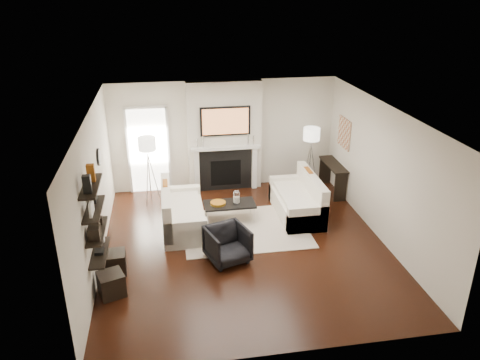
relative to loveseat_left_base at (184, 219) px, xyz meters
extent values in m
plane|color=black|center=(1.16, -0.90, -0.21)|extent=(6.00, 6.00, 0.00)
plane|color=white|center=(1.16, -0.90, 2.49)|extent=(6.00, 6.00, 0.00)
plane|color=silver|center=(1.16, 2.10, 1.14)|extent=(5.50, 0.00, 5.50)
plane|color=silver|center=(1.16, -3.90, 1.14)|extent=(5.50, 0.00, 5.50)
plane|color=silver|center=(-1.59, -0.90, 1.14)|extent=(0.00, 6.00, 6.00)
plane|color=silver|center=(3.91, -0.90, 1.14)|extent=(0.00, 6.00, 6.00)
cube|color=silver|center=(1.16, 1.97, 1.14)|extent=(1.80, 0.25, 2.70)
cube|color=black|center=(1.16, 1.84, 0.31)|extent=(1.30, 0.02, 1.04)
cube|color=black|center=(1.16, 1.83, 0.24)|extent=(0.75, 0.02, 0.65)
cube|color=white|center=(0.44, 1.81, 0.34)|extent=(0.12, 0.08, 1.10)
cube|color=white|center=(1.88, 1.81, 0.34)|extent=(0.12, 0.08, 1.10)
cube|color=white|center=(1.16, 1.79, 0.91)|extent=(1.70, 0.18, 0.07)
cube|color=black|center=(1.16, 1.81, 1.57)|extent=(1.20, 0.06, 0.70)
cube|color=#BF723F|center=(1.16, 1.78, 1.57)|extent=(1.10, 0.00, 0.62)
cylinder|color=silver|center=(0.61, 1.80, 1.09)|extent=(0.04, 0.04, 0.30)
cylinder|color=silver|center=(0.48, 1.80, 1.06)|extent=(0.04, 0.04, 0.24)
cylinder|color=silver|center=(1.71, 1.80, 1.09)|extent=(0.04, 0.04, 0.30)
cylinder|color=silver|center=(1.84, 1.80, 1.06)|extent=(0.04, 0.04, 0.24)
cube|color=white|center=(-0.69, 2.08, 0.84)|extent=(0.90, 0.02, 2.10)
cube|color=white|center=(-1.17, 2.06, 0.84)|extent=(0.06, 0.06, 2.16)
cube|color=white|center=(-0.21, 2.06, 0.84)|extent=(0.06, 0.06, 2.16)
cube|color=white|center=(-0.69, 2.06, 1.92)|extent=(1.02, 0.06, 0.06)
cube|color=#C3B2A0|center=(1.28, -0.28, -0.20)|extent=(2.60, 2.00, 0.01)
cube|color=white|center=(0.00, 0.00, 0.00)|extent=(0.85, 1.80, 0.42)
cube|color=white|center=(-0.33, 0.00, 0.32)|extent=(0.18, 1.80, 0.80)
cube|color=white|center=(0.00, -0.81, 0.09)|extent=(0.85, 0.18, 0.60)
cube|color=white|center=(0.00, 0.81, 0.09)|extent=(0.85, 0.18, 0.60)
cube|color=white|center=(0.05, 0.00, 0.26)|extent=(0.63, 1.44, 0.10)
cube|color=#8D4911|center=(-0.33, 0.30, 0.52)|extent=(0.10, 0.42, 0.42)
cube|color=black|center=(-0.33, -0.30, 0.51)|extent=(0.10, 0.40, 0.40)
cube|color=white|center=(2.52, 0.21, 0.00)|extent=(0.85, 1.80, 0.42)
cube|color=white|center=(2.86, 0.21, 0.32)|extent=(0.18, 1.80, 0.80)
cube|color=white|center=(2.52, -0.60, 0.09)|extent=(0.85, 0.18, 0.60)
cube|color=white|center=(2.52, 1.02, 0.09)|extent=(0.85, 0.18, 0.60)
cube|color=white|center=(2.47, 0.21, 0.26)|extent=(0.63, 1.44, 0.10)
cube|color=#8D4911|center=(2.86, 0.51, 0.52)|extent=(0.10, 0.42, 0.42)
cube|color=black|center=(2.86, -0.09, 0.51)|extent=(0.10, 0.40, 0.40)
cube|color=black|center=(1.01, 0.16, 0.19)|extent=(1.10, 0.55, 0.04)
cylinder|color=silver|center=(0.51, -0.06, -0.02)|extent=(0.02, 0.02, 0.38)
cylinder|color=silver|center=(1.51, -0.06, -0.02)|extent=(0.02, 0.02, 0.38)
cylinder|color=silver|center=(0.51, 0.38, -0.02)|extent=(0.02, 0.02, 0.38)
cylinder|color=silver|center=(1.51, 0.38, -0.02)|extent=(0.02, 0.02, 0.38)
cylinder|color=white|center=(1.16, 0.16, 0.35)|extent=(0.14, 0.14, 0.25)
cylinder|color=white|center=(1.16, 0.16, 0.29)|extent=(0.10, 0.10, 0.15)
cylinder|color=#C38220|center=(0.76, 0.16, 0.24)|extent=(0.33, 0.33, 0.06)
imported|color=black|center=(0.74, -1.40, 0.16)|extent=(0.89, 0.87, 0.74)
cylinder|color=silver|center=(-0.69, 1.41, 0.39)|extent=(0.02, 0.02, 1.20)
cylinder|color=white|center=(-0.69, 1.41, 1.24)|extent=(0.40, 0.40, 0.30)
cylinder|color=silver|center=(-0.58, 1.41, 0.39)|extent=(0.25, 0.02, 1.23)
cylinder|color=silver|center=(-0.75, 1.51, 0.39)|extent=(0.14, 0.22, 1.23)
cylinder|color=silver|center=(-0.75, 1.32, 0.39)|extent=(0.14, 0.22, 1.23)
cylinder|color=silver|center=(3.21, 1.50, 0.39)|extent=(0.02, 0.02, 1.20)
cylinder|color=white|center=(3.21, 1.50, 1.24)|extent=(0.40, 0.40, 0.30)
cylinder|color=silver|center=(3.32, 1.50, 0.39)|extent=(0.25, 0.02, 1.23)
cylinder|color=silver|center=(3.15, 1.60, 0.39)|extent=(0.14, 0.22, 1.23)
cylinder|color=silver|center=(3.15, 1.41, 0.39)|extent=(0.14, 0.22, 1.23)
cube|color=black|center=(3.73, 1.25, 0.52)|extent=(0.35, 1.20, 0.04)
cube|color=black|center=(3.73, 0.70, 0.14)|extent=(0.30, 0.04, 0.71)
cube|color=black|center=(3.73, 1.80, 0.14)|extent=(0.30, 0.04, 0.71)
cube|color=tan|center=(3.89, 1.15, 1.34)|extent=(0.03, 0.70, 0.70)
cube|color=black|center=(-1.46, -1.90, 0.49)|extent=(0.25, 1.00, 0.03)
cube|color=black|center=(-1.46, -1.90, 0.89)|extent=(0.25, 1.00, 0.04)
cube|color=black|center=(-1.46, -1.90, 1.29)|extent=(0.25, 1.00, 0.04)
cube|color=black|center=(-1.46, -1.90, 1.69)|extent=(0.25, 1.00, 0.04)
cube|color=black|center=(-1.46, -2.19, 1.85)|extent=(0.12, 0.10, 0.28)
cube|color=#8D4911|center=(-1.46, -1.74, 1.85)|extent=(0.12, 0.10, 0.28)
cube|color=white|center=(-1.46, -2.10, 1.42)|extent=(0.04, 0.30, 0.22)
cube|color=black|center=(-1.46, -1.63, 1.40)|extent=(0.04, 0.22, 0.18)
cube|color=black|center=(-1.46, -2.15, 1.01)|extent=(0.18, 0.25, 0.20)
cube|color=black|center=(-1.46, -1.68, 0.97)|extent=(0.15, 0.12, 0.12)
cube|color=black|center=(-1.46, -1.93, 0.53)|extent=(0.14, 0.20, 0.05)
cube|color=white|center=(-1.46, -1.57, 0.60)|extent=(0.10, 0.10, 0.18)
cylinder|color=black|center=(-1.57, 0.00, 1.49)|extent=(0.04, 0.34, 0.34)
cylinder|color=white|center=(-1.55, 0.00, 1.49)|extent=(0.01, 0.29, 0.29)
cube|color=black|center=(-1.31, -1.46, -0.01)|extent=(0.42, 0.42, 0.40)
cube|color=black|center=(-1.31, -2.11, -0.01)|extent=(0.51, 0.51, 0.40)
camera|label=1|loc=(-0.27, -8.83, 4.62)|focal=35.00mm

